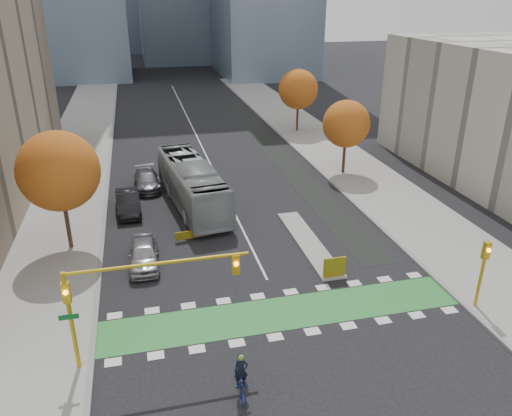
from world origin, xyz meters
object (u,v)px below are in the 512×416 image
tree_east_near (346,124)px  tree_east_far (298,89)px  traffic_signal_east (483,265)px  cyclist (241,382)px  bus (192,184)px  parked_car_c (147,180)px  parked_car_b (128,202)px  tree_west (59,171)px  traffic_signal_west (127,288)px  parked_car_a (144,254)px  hazard_board (334,267)px

tree_east_near → tree_east_far: 16.01m
traffic_signal_east → cyclist: 14.52m
bus → parked_car_c: (-3.50, 4.71, -1.09)m
tree_east_near → parked_car_b: size_ratio=1.39×
tree_west → bus: size_ratio=0.62×
cyclist → traffic_signal_west: bearing=146.6°
tree_west → traffic_signal_west: bearing=-72.0°
tree_east_near → traffic_signal_east: bearing=-93.8°
tree_west → parked_car_a: size_ratio=1.74×
tree_west → cyclist: (8.51, -15.84, -4.90)m
traffic_signal_east → parked_car_b: size_ratio=0.80×
tree_east_near → traffic_signal_west: bearing=-131.5°
traffic_signal_east → parked_car_a: bearing=152.8°
parked_car_b → tree_east_near: bearing=9.6°
traffic_signal_east → bus: bearing=126.5°
tree_east_near → cyclist: tree_east_near is taller
traffic_signal_west → parked_car_c: traffic_signal_west is taller
tree_west → parked_car_c: tree_west is taller
parked_car_a → hazard_board: bearing=-19.9°
traffic_signal_east → bus: size_ratio=0.31×
tree_east_far → bus: bearing=-127.4°
parked_car_b → parked_car_c: size_ratio=0.97×
tree_east_far → parked_car_c: 24.96m
traffic_signal_west → parked_car_c: bearing=86.4°
parked_car_a → cyclist: bearing=-71.8°
tree_east_far → parked_car_b: 29.46m
tree_west → tree_east_near: bearing=22.6°
cyclist → bus: bus is taller
parked_car_c → traffic_signal_west: bearing=-95.8°
parked_car_b → traffic_signal_west: bearing=-92.4°
tree_west → traffic_signal_west: (4.07, -12.51, -1.58)m
tree_east_near → tree_east_far: tree_east_far is taller
tree_east_near → tree_west: bearing=-157.4°
parked_car_c → tree_east_near: bearing=-3.6°
tree_west → tree_east_far: tree_west is taller
traffic_signal_west → traffic_signal_east: bearing=0.0°
parked_car_c → parked_car_b: bearing=-110.5°
traffic_signal_east → parked_car_a: 20.02m
tree_west → parked_car_a: 7.59m
tree_west → traffic_signal_west: tree_west is taller
traffic_signal_west → traffic_signal_east: (18.43, 0.00, -1.30)m
traffic_signal_west → bus: traffic_signal_west is taller
traffic_signal_west → cyclist: bearing=-36.9°
parked_car_c → tree_east_far: bearing=37.1°
bus → parked_car_b: bearing=175.9°
traffic_signal_west → parked_car_b: (-0.22, 17.96, -3.19)m
parked_car_b → bus: bearing=0.2°
tree_east_far → parked_car_c: size_ratio=1.46×
cyclist → tree_west: bearing=121.8°
tree_east_near → parked_car_a: bearing=-145.1°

